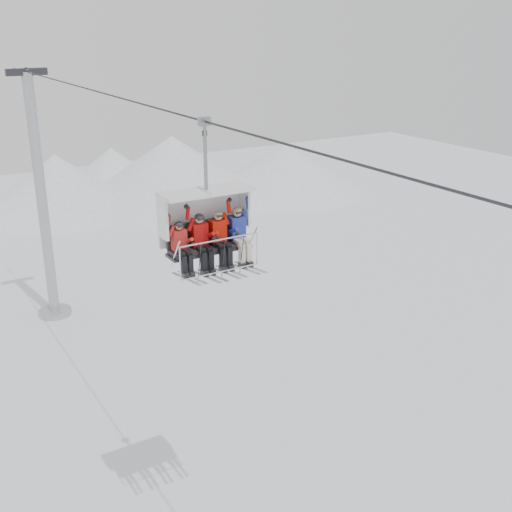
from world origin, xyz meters
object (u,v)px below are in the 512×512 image
lift_tower_right (44,217)px  skier_far_right (239,233)px  chairlift_carrier (205,219)px  skier_center_right (220,237)px  skier_center_left (201,240)px  skier_far_left (181,246)px

lift_tower_right → skier_far_right: (0.88, -19.65, 4.45)m
skier_far_right → lift_tower_right: bearing=92.6°
chairlift_carrier → skier_far_right: bearing=-19.1°
chairlift_carrier → skier_far_right: chairlift_carrier is taller
skier_center_right → skier_far_right: bearing=0.0°
lift_tower_right → skier_center_left: lift_tower_right is taller
skier_center_left → skier_far_right: bearing=0.0°
chairlift_carrier → skier_far_right: 1.04m
lift_tower_right → chairlift_carrier: 19.97m
skier_center_left → skier_far_right: 1.16m
skier_far_left → skier_far_right: (1.74, 0.02, 0.05)m
skier_center_right → chairlift_carrier: bearing=132.9°
chairlift_carrier → skier_center_left: bearing=-132.7°
skier_center_right → skier_far_right: size_ratio=1.00×
skier_far_left → chairlift_carrier: bearing=20.2°
skier_far_left → skier_center_left: 0.59m
chairlift_carrier → lift_tower_right: bearing=90.0°
skier_far_left → skier_center_left: size_ratio=1.00×
lift_tower_right → skier_center_right: size_ratio=7.97×
skier_center_left → skier_far_right: (1.16, 0.00, 0.00)m
skier_far_left → skier_center_right: 1.15m
skier_center_right → skier_center_left: bearing=180.0°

